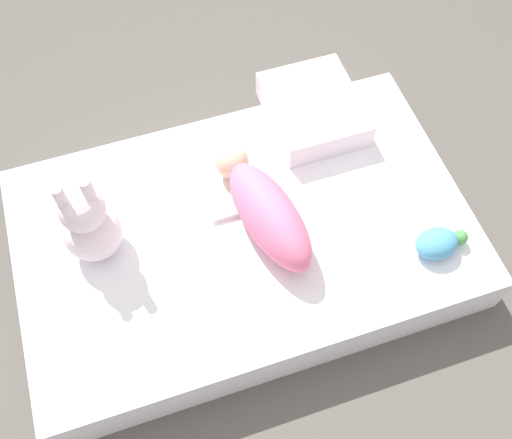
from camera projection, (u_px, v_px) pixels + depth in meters
name	position (u px, v px, depth m)	size (l,w,h in m)	color
ground_plane	(244.00, 251.00, 1.97)	(12.00, 12.00, 0.00)	#514C47
bed_mattress	(244.00, 238.00, 1.90)	(1.37, 0.87, 0.17)	white
burp_cloth	(240.00, 185.00, 1.89)	(0.24, 0.21, 0.02)	white
swaddled_baby	(266.00, 210.00, 1.75)	(0.23, 0.49, 0.17)	pink
pillow	(313.00, 109.00, 1.99)	(0.29, 0.34, 0.10)	white
bunny_plush	(89.00, 225.00, 1.68)	(0.17, 0.17, 0.33)	silver
turtle_plush	(439.00, 243.00, 1.75)	(0.17, 0.10, 0.08)	#4C99C6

